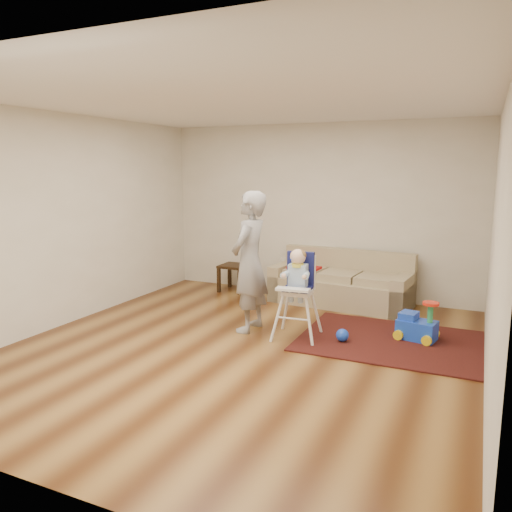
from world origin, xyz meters
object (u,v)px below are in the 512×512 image
at_px(sofa, 341,278).
at_px(toy_ball, 342,335).
at_px(side_table, 234,278).
at_px(ride_on_toy, 417,320).
at_px(adult, 250,262).
at_px(high_chair, 297,295).

height_order(sofa, toy_ball, sofa).
relative_size(side_table, ride_on_toy, 0.93).
distance_m(sofa, adult, 1.86).
relative_size(toy_ball, high_chair, 0.14).
bearing_deg(adult, ride_on_toy, 103.48).
xyz_separation_m(side_table, adult, (1.10, -1.74, 0.65)).
relative_size(sofa, adult, 1.21).
xyz_separation_m(sofa, toy_ball, (0.47, -1.63, -0.30)).
bearing_deg(ride_on_toy, adult, -155.61).
distance_m(ride_on_toy, toy_ball, 0.91).
bearing_deg(toy_ball, high_chair, -175.37).
distance_m(toy_ball, high_chair, 0.70).
relative_size(side_table, toy_ball, 2.96).
bearing_deg(side_table, toy_ball, -36.98).
distance_m(toy_ball, adult, 1.42).
bearing_deg(high_chair, side_table, 129.00).
relative_size(sofa, high_chair, 1.94).
bearing_deg(adult, toy_ball, 91.13).
height_order(sofa, side_table, sofa).
height_order(sofa, adult, adult).
bearing_deg(toy_ball, adult, -179.19).
distance_m(sofa, side_table, 1.82).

